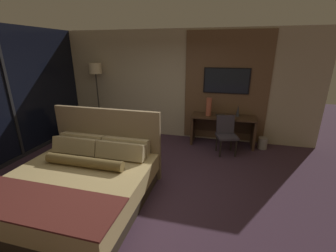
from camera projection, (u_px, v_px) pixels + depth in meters
ground_plane at (141, 185)px, 4.02m from camera, size 16.00×16.00×0.00m
wall_back_tv_panel at (180, 86)px, 5.91m from camera, size 7.20×0.09×2.80m
wall_left_window at (10, 99)px, 4.67m from camera, size 0.06×6.00×2.80m
bed at (81, 182)px, 3.53m from camera, size 2.09×2.11×1.29m
desk at (223, 125)px, 5.64m from camera, size 1.55×0.56×0.75m
tv at (226, 81)px, 5.51m from camera, size 1.11×0.04×0.62m
desk_chair at (226, 132)px, 5.16m from camera, size 0.55×0.55×0.88m
armchair_by_window at (85, 131)px, 5.88m from camera, size 0.81×0.82×0.79m
floor_lamp at (96, 74)px, 6.07m from camera, size 0.34×0.34×1.97m
vase_tall at (209, 107)px, 5.51m from camera, size 0.14×0.14×0.45m
vase_short at (238, 111)px, 5.47m from camera, size 0.10×0.10×0.28m
book at (221, 115)px, 5.54m from camera, size 0.26×0.21×0.03m
waste_bin at (262, 143)px, 5.48m from camera, size 0.22×0.22×0.28m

